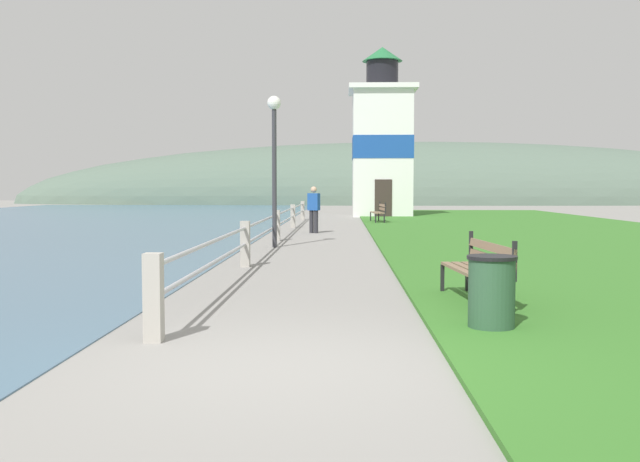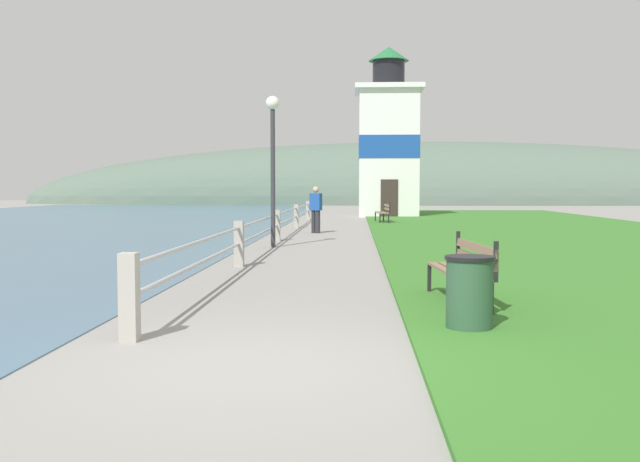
{
  "view_description": "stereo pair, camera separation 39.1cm",
  "coord_description": "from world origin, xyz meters",
  "px_view_note": "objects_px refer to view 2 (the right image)",
  "views": [
    {
      "loc": [
        0.53,
        -6.14,
        1.58
      ],
      "look_at": [
        -0.11,
        14.71,
        0.3
      ],
      "focal_mm": 40.0,
      "sensor_mm": 36.0,
      "label": 1
    },
    {
      "loc": [
        0.92,
        -6.13,
        1.58
      ],
      "look_at": [
        -0.11,
        14.71,
        0.3
      ],
      "focal_mm": 40.0,
      "sensor_mm": 36.0,
      "label": 2
    }
  ],
  "objects_px": {
    "lighthouse": "(388,144)",
    "person_strolling": "(316,208)",
    "park_bench_midway": "(384,211)",
    "lamp_post": "(273,143)",
    "park_bench_near": "(464,266)",
    "trash_bin": "(469,294)"
  },
  "relations": [
    {
      "from": "lighthouse",
      "to": "trash_bin",
      "type": "xyz_separation_m",
      "value": [
        -0.55,
        -31.37,
        -3.54
      ]
    },
    {
      "from": "park_bench_midway",
      "to": "person_strolling",
      "type": "height_order",
      "value": "person_strolling"
    },
    {
      "from": "lamp_post",
      "to": "lighthouse",
      "type": "bearing_deg",
      "value": 79.07
    },
    {
      "from": "person_strolling",
      "to": "trash_bin",
      "type": "distance_m",
      "value": 17.05
    },
    {
      "from": "park_bench_midway",
      "to": "lamp_post",
      "type": "xyz_separation_m",
      "value": [
        -3.43,
        -12.91,
        2.2
      ]
    },
    {
      "from": "lighthouse",
      "to": "trash_bin",
      "type": "relative_size",
      "value": 10.91
    },
    {
      "from": "park_bench_midway",
      "to": "trash_bin",
      "type": "relative_size",
      "value": 2.4
    },
    {
      "from": "trash_bin",
      "to": "lamp_post",
      "type": "xyz_separation_m",
      "value": [
        -3.4,
        10.93,
        2.31
      ]
    },
    {
      "from": "lighthouse",
      "to": "lamp_post",
      "type": "xyz_separation_m",
      "value": [
        -3.95,
        -20.44,
        -1.23
      ]
    },
    {
      "from": "lighthouse",
      "to": "park_bench_near",
      "type": "bearing_deg",
      "value": -90.66
    },
    {
      "from": "park_bench_midway",
      "to": "lamp_post",
      "type": "relative_size",
      "value": 0.51
    },
    {
      "from": "park_bench_midway",
      "to": "trash_bin",
      "type": "distance_m",
      "value": 23.84
    },
    {
      "from": "person_strolling",
      "to": "lighthouse",
      "type": "bearing_deg",
      "value": 12.38
    },
    {
      "from": "park_bench_midway",
      "to": "lighthouse",
      "type": "relative_size",
      "value": 0.22
    },
    {
      "from": "park_bench_near",
      "to": "lighthouse",
      "type": "xyz_separation_m",
      "value": [
        0.34,
        29.61,
        3.42
      ]
    },
    {
      "from": "park_bench_near",
      "to": "park_bench_midway",
      "type": "height_order",
      "value": "same"
    },
    {
      "from": "park_bench_midway",
      "to": "lamp_post",
      "type": "distance_m",
      "value": 13.54
    },
    {
      "from": "trash_bin",
      "to": "lamp_post",
      "type": "distance_m",
      "value": 11.68
    },
    {
      "from": "park_bench_midway",
      "to": "trash_bin",
      "type": "height_order",
      "value": "park_bench_midway"
    },
    {
      "from": "lighthouse",
      "to": "person_strolling",
      "type": "bearing_deg",
      "value": -102.22
    },
    {
      "from": "park_bench_near",
      "to": "person_strolling",
      "type": "distance_m",
      "value": 15.34
    },
    {
      "from": "lighthouse",
      "to": "person_strolling",
      "type": "distance_m",
      "value": 15.19
    }
  ]
}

